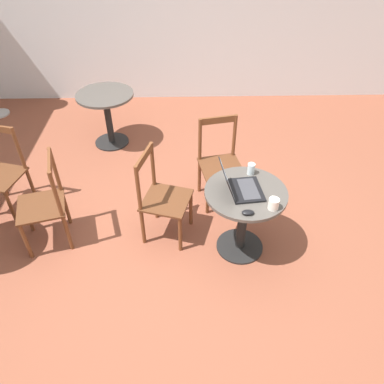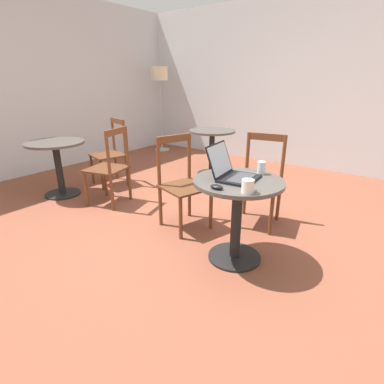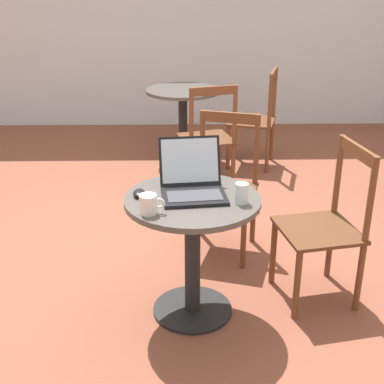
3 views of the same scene
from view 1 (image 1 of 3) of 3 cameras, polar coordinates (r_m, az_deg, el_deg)
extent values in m
plane|color=brown|center=(3.66, -2.05, -8.15)|extent=(16.00, 16.00, 0.00)
cube|color=silver|center=(5.83, -2.29, 26.44)|extent=(0.06, 9.40, 2.70)
cylinder|color=black|center=(3.67, 7.24, -8.17)|extent=(0.44, 0.44, 0.02)
cylinder|color=black|center=(3.43, 7.70, -4.44)|extent=(0.08, 0.08, 0.65)
cylinder|color=#4C4742|center=(3.20, 8.23, -0.10)|extent=(0.71, 0.71, 0.03)
cylinder|color=black|center=(5.18, -12.07, 7.51)|extent=(0.44, 0.44, 0.02)
cylinder|color=black|center=(5.01, -12.59, 10.73)|extent=(0.08, 0.08, 0.65)
cylinder|color=#4C4742|center=(4.86, -13.18, 14.21)|extent=(0.71, 0.71, 0.03)
cylinder|color=brown|center=(3.72, -0.19, -2.49)|extent=(0.04, 0.04, 0.42)
cylinder|color=brown|center=(3.47, -1.82, -6.46)|extent=(0.04, 0.04, 0.42)
cylinder|color=brown|center=(3.81, -5.52, -1.49)|extent=(0.04, 0.04, 0.42)
cylinder|color=brown|center=(3.57, -7.50, -5.27)|extent=(0.04, 0.04, 0.42)
cube|color=#562F1A|center=(3.49, -3.92, -1.24)|extent=(0.52, 0.52, 0.02)
cylinder|color=brown|center=(3.52, -6.00, 4.23)|extent=(0.04, 0.04, 0.48)
cylinder|color=brown|center=(3.25, -8.20, 0.54)|extent=(0.04, 0.04, 0.48)
cube|color=brown|center=(3.26, -7.34, 5.28)|extent=(0.39, 0.14, 0.07)
cylinder|color=brown|center=(3.94, 7.59, -0.05)|extent=(0.04, 0.04, 0.42)
cylinder|color=brown|center=(3.85, 2.41, -0.82)|extent=(0.04, 0.04, 0.42)
cylinder|color=brown|center=(4.21, 6.01, 3.11)|extent=(0.04, 0.04, 0.42)
cylinder|color=brown|center=(4.12, 1.14, 2.46)|extent=(0.04, 0.04, 0.42)
cube|color=#562F1A|center=(3.89, 4.45, 3.77)|extent=(0.49, 0.49, 0.02)
cylinder|color=brown|center=(3.95, 6.48, 8.56)|extent=(0.04, 0.04, 0.48)
cylinder|color=brown|center=(3.85, 1.23, 7.99)|extent=(0.04, 0.04, 0.48)
cube|color=brown|center=(3.79, 4.02, 10.89)|extent=(0.10, 0.39, 0.07)
cylinder|color=brown|center=(3.73, -23.98, -6.90)|extent=(0.04, 0.04, 0.42)
cylinder|color=brown|center=(4.00, -23.79, -3.16)|extent=(0.04, 0.04, 0.42)
cylinder|color=brown|center=(3.67, -18.41, -5.94)|extent=(0.04, 0.04, 0.42)
cylinder|color=brown|center=(3.94, -18.62, -2.21)|extent=(0.04, 0.04, 0.42)
cube|color=#562F1A|center=(3.68, -22.03, -2.03)|extent=(0.51, 0.51, 0.02)
cylinder|color=brown|center=(3.36, -20.04, -0.36)|extent=(0.04, 0.04, 0.48)
cylinder|color=brown|center=(3.66, -20.14, 3.24)|extent=(0.04, 0.04, 0.48)
cube|color=brown|center=(3.39, -20.86, 4.19)|extent=(0.39, 0.13, 0.07)
cylinder|color=brown|center=(4.14, -25.83, -2.21)|extent=(0.04, 0.04, 0.42)
cylinder|color=brown|center=(4.35, -23.23, 0.94)|extent=(0.04, 0.04, 0.42)
cylinder|color=brown|center=(4.56, -27.03, 1.60)|extent=(0.04, 0.04, 0.42)
cylinder|color=brown|center=(4.09, -24.92, 6.03)|extent=(0.04, 0.04, 0.48)
cube|color=black|center=(3.19, 8.26, 0.32)|extent=(0.35, 0.29, 0.02)
cube|color=#38383D|center=(3.19, 8.62, 0.49)|extent=(0.29, 0.17, 0.00)
cube|color=black|center=(3.07, 5.35, 1.90)|extent=(0.33, 0.13, 0.25)
cube|color=silver|center=(3.07, 5.44, 1.93)|extent=(0.31, 0.11, 0.22)
ellipsoid|color=black|center=(2.98, 8.52, -3.10)|extent=(0.06, 0.10, 0.03)
cylinder|color=silver|center=(3.04, 12.33, -1.78)|extent=(0.09, 0.09, 0.10)
torus|color=silver|center=(3.08, 12.15, -1.03)|extent=(0.05, 0.01, 0.05)
cylinder|color=silver|center=(3.36, 8.99, 3.50)|extent=(0.07, 0.07, 0.11)
camera|label=2|loc=(2.07, 52.01, -19.61)|focal=28.00mm
camera|label=3|loc=(3.95, 50.45, 12.62)|focal=50.00mm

